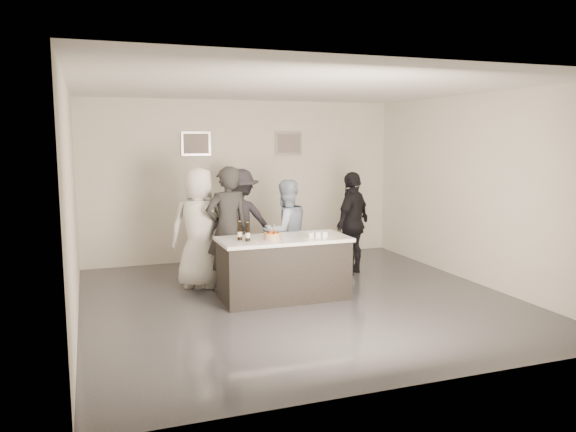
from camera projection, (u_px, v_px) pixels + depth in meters
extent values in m
plane|color=#3D3D42|center=(300.00, 299.00, 8.08)|extent=(6.00, 6.00, 0.00)
plane|color=white|center=(300.00, 87.00, 7.66)|extent=(6.00, 6.00, 0.00)
cube|color=silver|center=(244.00, 180.00, 10.66)|extent=(6.00, 0.04, 3.00)
cube|color=silver|center=(419.00, 229.00, 5.07)|extent=(6.00, 0.04, 3.00)
cube|color=silver|center=(71.00, 205.00, 6.86)|extent=(0.04, 6.00, 3.00)
cube|color=silver|center=(477.00, 189.00, 8.87)|extent=(0.04, 6.00, 3.00)
cube|color=#B2B2B7|center=(196.00, 144.00, 10.24)|extent=(0.54, 0.04, 0.44)
cube|color=#B2B2B7|center=(289.00, 143.00, 10.84)|extent=(0.54, 0.04, 0.44)
cube|color=white|center=(284.00, 268.00, 8.06)|extent=(1.86, 0.86, 0.90)
cylinder|color=orange|center=(272.00, 237.00, 7.86)|extent=(0.23, 0.23, 0.08)
cylinder|color=black|center=(240.00, 231.00, 7.78)|extent=(0.07, 0.07, 0.26)
cylinder|color=black|center=(248.00, 232.00, 7.70)|extent=(0.07, 0.07, 0.26)
cube|color=orange|center=(316.00, 234.00, 8.05)|extent=(0.30, 0.19, 0.08)
cube|color=pink|center=(264.00, 242.00, 7.61)|extent=(0.24, 0.08, 0.01)
imported|color=#252525|center=(228.00, 229.00, 8.44)|extent=(0.76, 0.57, 1.89)
imported|color=#96ABC5|center=(286.00, 232.00, 8.92)|extent=(0.91, 0.77, 1.66)
imported|color=white|center=(200.00, 228.00, 8.63)|extent=(1.06, 0.86, 1.87)
imported|color=black|center=(353.00, 223.00, 9.51)|extent=(1.07, 0.96, 1.75)
imported|color=#28262D|center=(239.00, 221.00, 9.55)|extent=(1.27, 0.89, 1.79)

